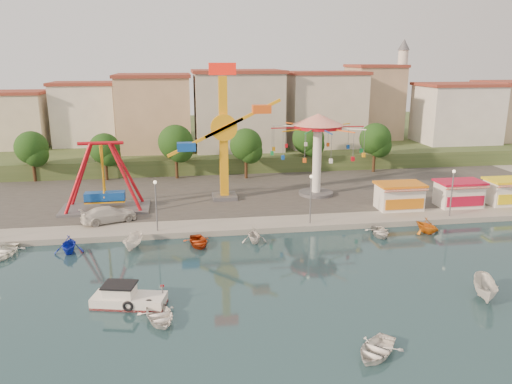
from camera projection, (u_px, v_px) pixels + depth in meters
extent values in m
plane|color=#15313B|center=(254.00, 287.00, 39.79)|extent=(200.00, 200.00, 0.00)
cube|color=#9E998E|center=(208.00, 148.00, 98.87)|extent=(200.00, 100.00, 0.60)
cube|color=#4C4944|center=(221.00, 187.00, 68.26)|extent=(90.00, 28.00, 0.01)
cube|color=#384C26|center=(206.00, 138.00, 103.33)|extent=(200.00, 60.00, 3.00)
cube|color=#59595E|center=(106.00, 208.00, 57.87)|extent=(10.00, 5.00, 0.30)
cube|color=#1246A3|center=(105.00, 196.00, 57.50)|extent=(4.50, 1.40, 1.00)
cylinder|color=#AE0D17|center=(101.00, 143.00, 55.88)|extent=(5.00, 0.40, 0.40)
cube|color=#59595E|center=(224.00, 196.00, 62.44)|extent=(3.00, 3.00, 0.50)
cube|color=#FFA915|center=(224.00, 139.00, 60.55)|extent=(1.00, 1.00, 15.00)
cube|color=red|center=(222.00, 69.00, 58.39)|extent=(3.20, 0.50, 1.40)
cylinder|color=#FFA915|center=(224.00, 128.00, 59.40)|extent=(3.20, 0.50, 3.20)
cube|color=#FFA915|center=(243.00, 118.00, 59.26)|extent=(9.18, 0.35, 4.61)
cube|color=#E45314|center=(262.00, 109.00, 59.31)|extent=(2.20, 1.20, 1.00)
cylinder|color=#59595E|center=(316.00, 193.00, 64.17)|extent=(4.40, 4.40, 0.40)
cylinder|color=white|center=(317.00, 160.00, 63.05)|extent=(1.10, 1.10, 9.00)
cylinder|color=#AE0D17|center=(318.00, 126.00, 61.93)|extent=(6.00, 6.00, 0.50)
cone|color=red|center=(318.00, 119.00, 61.70)|extent=(6.40, 6.40, 1.40)
cube|color=white|center=(399.00, 197.00, 57.89)|extent=(5.00, 3.00, 2.80)
cube|color=orange|center=(400.00, 184.00, 57.48)|extent=(5.40, 3.40, 0.25)
cube|color=red|center=(406.00, 191.00, 55.95)|extent=(5.00, 0.77, 0.43)
cube|color=white|center=(459.00, 195.00, 58.98)|extent=(5.00, 3.00, 2.80)
cube|color=#AD0D2B|center=(460.00, 182.00, 58.58)|extent=(5.40, 3.40, 0.25)
cube|color=red|center=(468.00, 188.00, 57.05)|extent=(5.00, 0.77, 0.43)
cube|color=white|center=(508.00, 192.00, 59.93)|extent=(5.00, 3.00, 2.80)
cube|color=yellow|center=(510.00, 180.00, 59.52)|extent=(5.40, 3.40, 0.25)
cylinder|color=#59595E|center=(156.00, 207.00, 50.21)|extent=(0.14, 0.14, 5.00)
cylinder|color=#59595E|center=(311.00, 201.00, 52.56)|extent=(0.14, 0.14, 5.00)
cylinder|color=#59595E|center=(452.00, 194.00, 54.91)|extent=(0.14, 0.14, 5.00)
cylinder|color=#382314|center=(34.00, 169.00, 70.62)|extent=(0.44, 0.44, 3.60)
sphere|color=black|center=(31.00, 148.00, 69.81)|extent=(4.60, 4.60, 4.60)
cylinder|color=#382314|center=(106.00, 169.00, 71.42)|extent=(0.44, 0.44, 3.40)
sphere|color=black|center=(105.00, 148.00, 70.65)|extent=(4.35, 4.35, 4.35)
cylinder|color=#382314|center=(177.00, 165.00, 72.41)|extent=(0.44, 0.44, 3.92)
sphere|color=black|center=(176.00, 142.00, 71.53)|extent=(5.02, 5.02, 5.02)
cylinder|color=#382314|center=(246.00, 166.00, 72.53)|extent=(0.44, 0.44, 3.66)
sphere|color=black|center=(246.00, 145.00, 71.71)|extent=(4.68, 4.68, 4.68)
cylinder|color=#382314|center=(308.00, 159.00, 76.84)|extent=(0.44, 0.44, 3.80)
sphere|color=black|center=(308.00, 138.00, 75.99)|extent=(4.86, 4.86, 4.86)
cylinder|color=#382314|center=(374.00, 160.00, 76.58)|extent=(0.44, 0.44, 3.77)
sphere|color=black|center=(375.00, 139.00, 75.73)|extent=(4.83, 4.83, 4.83)
cube|color=silver|center=(83.00, 121.00, 83.77)|extent=(12.33, 9.01, 8.63)
cube|color=tan|center=(162.00, 112.00, 85.92)|extent=(11.95, 9.28, 11.23)
cube|color=beige|center=(244.00, 119.00, 85.20)|extent=(12.59, 10.50, 9.20)
cube|color=beige|center=(315.00, 115.00, 90.42)|extent=(10.75, 9.23, 9.24)
cube|color=tan|center=(389.00, 109.00, 90.33)|extent=(12.77, 10.96, 11.21)
cube|color=silver|center=(454.00, 106.00, 90.43)|extent=(8.23, 8.98, 12.36)
cube|color=beige|center=(496.00, 112.00, 97.35)|extent=(11.59, 10.93, 8.76)
cylinder|color=silver|center=(400.00, 94.00, 93.74)|extent=(1.80, 1.80, 16.00)
cylinder|color=#59595E|center=(402.00, 67.00, 92.44)|extent=(2.80, 2.80, 0.30)
cone|color=#59595E|center=(404.00, 44.00, 91.39)|extent=(2.20, 2.20, 2.00)
cube|color=white|center=(129.00, 301.00, 36.70)|extent=(5.64, 3.20, 0.96)
cube|color=#AE0D17|center=(130.00, 304.00, 36.76)|extent=(5.64, 3.20, 0.17)
cube|color=white|center=(120.00, 291.00, 36.50)|extent=(2.44, 2.04, 0.96)
cube|color=black|center=(119.00, 285.00, 36.37)|extent=(2.69, 2.30, 0.13)
torus|color=black|center=(128.00, 306.00, 35.65)|extent=(0.84, 0.39, 0.81)
torus|color=black|center=(149.00, 304.00, 35.92)|extent=(0.84, 0.39, 0.81)
imported|color=white|center=(159.00, 316.00, 34.52)|extent=(3.54, 4.30, 0.78)
imported|color=white|center=(376.00, 350.00, 30.51)|extent=(4.55, 4.56, 0.78)
imported|color=silver|center=(486.00, 289.00, 37.64)|extent=(3.09, 4.36, 1.58)
imported|color=silver|center=(109.00, 214.00, 53.40)|extent=(6.24, 4.31, 1.68)
imported|color=white|center=(3.00, 252.00, 45.81)|extent=(3.49, 4.53, 0.87)
imported|color=#162CC5|center=(69.00, 244.00, 46.57)|extent=(2.90, 3.29, 1.63)
imported|color=white|center=(133.00, 242.00, 47.47)|extent=(2.18, 3.77, 1.37)
imported|color=#AD330D|center=(198.00, 242.00, 48.45)|extent=(3.06, 3.94, 0.75)
imported|color=silver|center=(254.00, 235.00, 49.16)|extent=(2.52, 2.90, 1.50)
imported|color=silver|center=(380.00, 232.00, 51.18)|extent=(2.97, 3.85, 0.74)
imported|color=orange|center=(427.00, 225.00, 51.82)|extent=(3.47, 3.74, 1.63)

